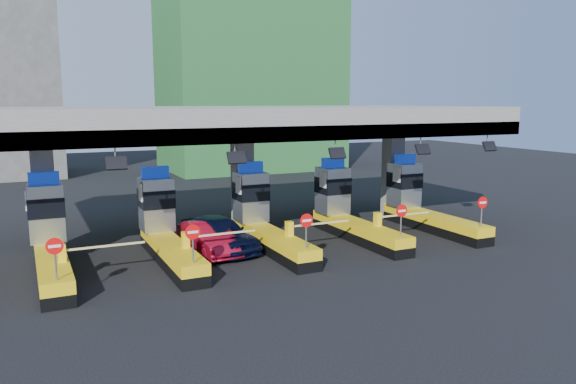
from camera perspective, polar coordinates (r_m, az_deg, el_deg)
name	(u,v)px	position (r m, az deg, el deg)	size (l,w,h in m)	color
ground	(264,247)	(28.64, -2.42, -5.56)	(120.00, 120.00, 0.00)	black
toll_canopy	(243,123)	(30.38, -4.64, 6.98)	(28.00, 12.09, 7.00)	slate
toll_lane_far_left	(49,239)	(26.45, -23.10, -4.43)	(4.43, 8.00, 4.16)	black
toll_lane_left	(164,228)	(27.07, -12.47, -3.60)	(4.43, 8.00, 4.16)	black
toll_lane_center	(262,219)	(28.57, -2.65, -2.72)	(4.43, 8.00, 4.16)	black
toll_lane_right	(346,210)	(30.82, 5.95, -1.88)	(4.43, 8.00, 4.16)	black
toll_lane_far_right	(420,203)	(33.66, 13.23, -1.13)	(4.43, 8.00, 4.16)	black
bg_building_scaffold	(249,38)	(62.22, -3.98, 15.36)	(18.00, 12.00, 28.00)	#1E5926
van	(219,234)	(27.74, -7.03, -4.22)	(2.09, 5.20, 1.77)	black
red_car	(209,238)	(27.40, -8.04, -4.65)	(1.64, 4.71, 1.55)	maroon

